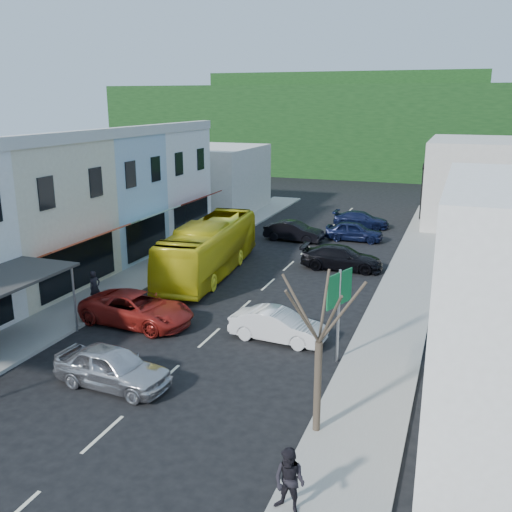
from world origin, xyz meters
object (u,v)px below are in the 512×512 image
Objects in this scene: direction_sign at (338,317)px; car_red at (137,310)px; pedestrian_left at (95,288)px; car_white at (278,325)px; car_silver at (113,369)px; bus at (209,249)px; street_tree at (319,342)px; traffic_signal at (422,192)px; pedestrian_right at (289,483)px.

car_red is at bearing -164.16° from direction_sign.
pedestrian_left is at bearing -168.83° from direction_sign.
car_white is 10.00m from pedestrian_left.
car_silver is at bearing -152.06° from car_red.
bus is 1.85× the size of street_tree.
bus is 2.64× the size of car_silver.
direction_sign is at bearing -52.24° from car_silver.
traffic_signal is at bearing 108.47° from direction_sign.
pedestrian_right is (10.56, -18.22, -0.55)m from bus.
car_white is 0.70× the size of street_tree.
pedestrian_right is at bearing -113.93° from car_silver.
pedestrian_left is 15.36m from street_tree.
car_silver is 2.59× the size of pedestrian_right.
traffic_signal is at bearing -15.09° from car_red.
bus is at bearing 125.59° from street_tree.
car_red is at bearing 149.22° from pedestrian_right.
pedestrian_right is (13.64, -11.12, 0.00)m from pedestrian_left.
pedestrian_right is (3.67, -10.31, 0.30)m from car_white.
direction_sign is 5.43m from street_tree.
car_red is 12.00m from street_tree.
traffic_signal is at bearing -8.74° from pedestrian_left.
car_white is 1.14× the size of direction_sign.
car_silver is (2.52, -13.93, -0.85)m from bus.
car_silver is 7.43m from car_white.
direction_sign is (-0.78, 9.12, 0.93)m from pedestrian_right.
direction_sign is 29.50m from traffic_signal.
pedestrian_right is 0.27× the size of street_tree.
street_tree is at bearing -60.00° from bus.
pedestrian_left is (-3.07, -7.10, -0.55)m from bus.
pedestrian_right is at bearing -128.54° from car_red.
traffic_signal reaches higher than pedestrian_left.
street_tree is 34.76m from traffic_signal.
car_silver is at bearing -122.95° from pedestrian_left.
car_silver is 8.15m from street_tree.
car_silver is 0.89× the size of traffic_signal.
traffic_signal is (10.42, 28.78, 1.78)m from car_red.
direction_sign is at bearing 107.46° from pedestrian_right.
pedestrian_left is (-3.24, 1.30, 0.30)m from car_red.
car_silver is 1.00× the size of car_white.
direction_sign is (12.86, -2.00, 0.93)m from pedestrian_left.
car_white is 0.96× the size of car_red.
direction_sign is (2.89, -1.19, 1.23)m from car_white.
car_silver is 0.70× the size of street_tree.
car_white is 6.75m from car_red.
bus is 6.82× the size of pedestrian_left.
pedestrian_right is at bearing 93.67° from traffic_signal.
pedestrian_right is (8.04, -4.29, 0.30)m from car_silver.
pedestrian_left is 0.27× the size of street_tree.
direction_sign is 0.62× the size of street_tree.
car_silver is at bearing 176.71° from street_tree.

